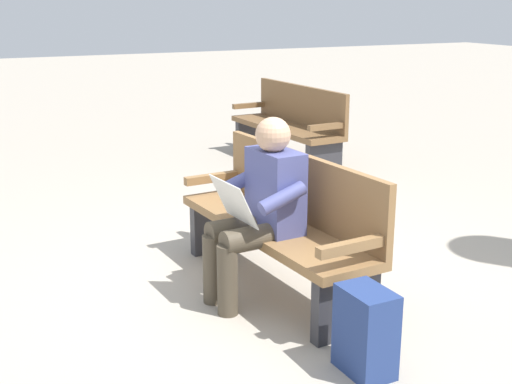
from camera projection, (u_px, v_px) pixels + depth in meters
name	position (u px, v px, depth m)	size (l,w,h in m)	color
ground_plane	(272.00, 287.00, 4.57)	(40.00, 40.00, 0.00)	#A89E8E
bench_near	(282.00, 221.00, 4.48)	(1.83, 0.61, 0.90)	olive
person_seated	(260.00, 206.00, 4.23)	(0.59, 0.59, 1.18)	#474C84
backpack	(367.00, 332.00, 3.48)	(0.31, 0.26, 0.46)	navy
bench_far	(290.00, 124.00, 7.95)	(1.83, 0.59, 0.90)	brown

